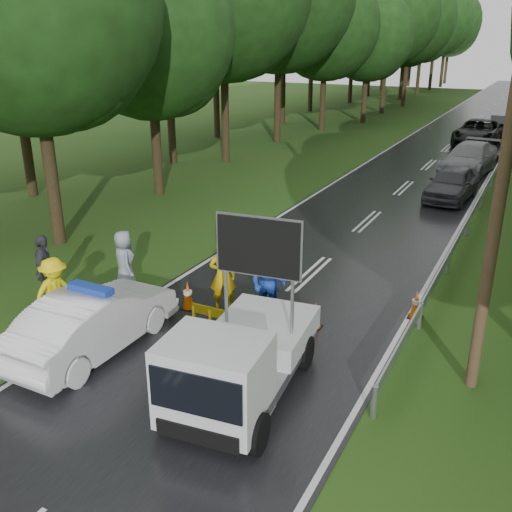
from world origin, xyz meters
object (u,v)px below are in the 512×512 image
Objects in this scene: officer at (223,276)px; queue_car_third at (478,132)px; queue_car_second at (469,158)px; work_truck at (238,360)px; barrier at (235,322)px; police_sedan at (94,321)px; queue_car_first at (452,183)px; civilian at (268,283)px; queue_car_fourth at (500,125)px.

queue_car_third is (2.70, 29.66, -0.13)m from officer.
queue_car_third is at bearing 101.83° from queue_car_second.
work_truck is 1.95× the size of barrier.
police_sedan is 33.12m from queue_car_third.
queue_car_first is at bearing -81.76° from queue_car_second.
officer is at bearing -178.71° from civilian.
police_sedan is at bearing -94.43° from queue_car_second.
queue_car_second is at bearing 85.19° from barrier.
work_truck is at bearing -98.52° from queue_car_fourth.
work_truck is 4.19m from officer.
police_sedan is 1.92× the size of barrier.
officer is at bearing -115.50° from police_sedan.
officer reaches higher than queue_car_first.
queue_car_fourth is (2.22, 35.64, -0.37)m from civilian.
barrier is (2.86, 1.44, -0.01)m from police_sedan.
officer is 20.46m from queue_car_second.
queue_car_third is (-0.72, 9.49, 0.04)m from queue_car_second.
queue_car_third is at bearing 97.64° from queue_car_first.
queue_car_first is at bearing -96.89° from queue_car_fourth.
queue_car_third reaches higher than queue_car_first.
queue_car_first is 0.72× the size of queue_car_third.
work_truck reaches higher than queue_car_third.
work_truck reaches higher than queue_car_second.
officer is at bearing -93.20° from queue_car_third.
officer is 0.44× the size of queue_car_first.
queue_car_fourth is at bearing 82.24° from work_truck.
police_sedan is 3.88m from work_truck.
barrier is at bearing 99.92° from officer.
queue_car_first is 21.49m from queue_car_fourth.
police_sedan is 18.07m from queue_car_first.
officer is 0.35× the size of queue_car_second.
officer reaches higher than queue_car_third.
barrier is 31.44m from queue_car_third.
civilian reaches higher than police_sedan.
officer is 1.32m from civilian.
queue_car_third is at bearing 87.76° from civilian.
work_truck is at bearing -88.60° from queue_car_third.
barrier is 0.43× the size of queue_car_second.
work_truck reaches higher than police_sedan.
queue_car_second is at bearing -97.22° from queue_car_fourth.
queue_car_third is 1.53× the size of queue_car_fourth.
police_sedan is 1.04× the size of queue_car_first.
work_truck is 2.26× the size of civilian.
queue_car_first is at bearing 81.67° from civilian.
queue_car_second is 9.51m from queue_car_third.
police_sedan is 0.75× the size of queue_car_third.
queue_car_first is at bearing -131.39° from officer.
barrier is 0.60× the size of queue_car_fourth.
queue_car_fourth is at bearing 84.10° from queue_car_third.
police_sedan is 0.83× the size of queue_car_second.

